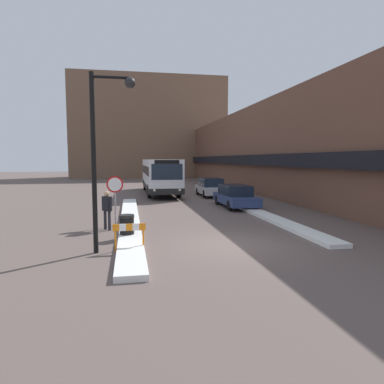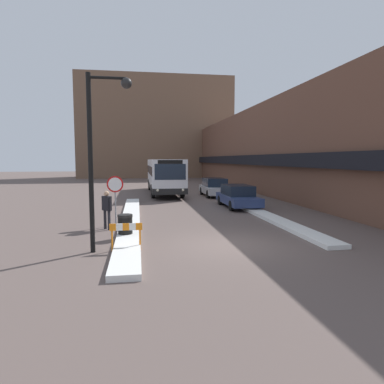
{
  "view_description": "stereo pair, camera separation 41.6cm",
  "coord_description": "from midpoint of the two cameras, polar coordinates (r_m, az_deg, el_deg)",
  "views": [
    {
      "loc": [
        -3.61,
        -11.75,
        3.11
      ],
      "look_at": [
        -0.67,
        4.19,
        1.56
      ],
      "focal_mm": 32.0,
      "sensor_mm": 36.0,
      "label": 1
    },
    {
      "loc": [
        -3.21,
        -11.82,
        3.11
      ],
      "look_at": [
        -0.67,
        4.19,
        1.56
      ],
      "focal_mm": 32.0,
      "sensor_mm": 36.0,
      "label": 2
    }
  ],
  "objects": [
    {
      "name": "ground_plane",
      "position": [
        12.65,
        5.56,
        -8.78
      ],
      "size": [
        160.0,
        160.0,
        0.0
      ],
      "primitive_type": "plane",
      "color": "brown"
    },
    {
      "name": "building_row_right",
      "position": [
        38.21,
        10.1,
        6.75
      ],
      "size": [
        5.5,
        60.0,
        8.06
      ],
      "color": "brown",
      "rests_on": "ground_plane"
    },
    {
      "name": "building_backdrop_far",
      "position": [
        60.94,
        -7.35,
        10.51
      ],
      "size": [
        26.0,
        8.0,
        17.03
      ],
      "color": "brown",
      "rests_on": "ground_plane"
    },
    {
      "name": "snow_bank_left",
      "position": [
        17.32,
        -10.97,
        -4.66
      ],
      "size": [
        0.9,
        17.05,
        0.19
      ],
      "color": "silver",
      "rests_on": "ground_plane"
    },
    {
      "name": "snow_bank_right",
      "position": [
        20.24,
        9.94,
        -3.21
      ],
      "size": [
        0.9,
        16.45,
        0.17
      ],
      "color": "silver",
      "rests_on": "ground_plane"
    },
    {
      "name": "city_bus",
      "position": [
        31.25,
        -5.75,
        2.88
      ],
      "size": [
        2.66,
        12.02,
        3.1
      ],
      "color": "silver",
      "rests_on": "ground_plane"
    },
    {
      "name": "parked_car_front",
      "position": [
        22.45,
        6.72,
        -0.66
      ],
      "size": [
        1.89,
        4.71,
        1.44
      ],
      "color": "navy",
      "rests_on": "ground_plane"
    },
    {
      "name": "parked_car_back",
      "position": [
        28.96,
        2.76,
        0.82
      ],
      "size": [
        1.94,
        4.58,
        1.52
      ],
      "color": "#B7B7BC",
      "rests_on": "ground_plane"
    },
    {
      "name": "stop_sign",
      "position": [
        16.26,
        -13.43,
        0.34
      ],
      "size": [
        0.76,
        0.08,
        2.34
      ],
      "color": "gray",
      "rests_on": "ground_plane"
    },
    {
      "name": "street_lamp",
      "position": [
        11.64,
        -15.66,
        8.09
      ],
      "size": [
        1.46,
        0.36,
        5.88
      ],
      "color": "black",
      "rests_on": "ground_plane"
    },
    {
      "name": "pedestrian",
      "position": [
        15.53,
        -14.73,
        -2.37
      ],
      "size": [
        0.46,
        0.49,
        1.72
      ],
      "rotation": [
        0.0,
        0.0,
        -0.88
      ],
      "color": "#232328",
      "rests_on": "ground_plane"
    },
    {
      "name": "trash_bin",
      "position": [
        13.73,
        -11.67,
        -5.68
      ],
      "size": [
        0.59,
        0.59,
        0.95
      ],
      "color": "black",
      "rests_on": "ground_plane"
    },
    {
      "name": "construction_barricade",
      "position": [
        11.88,
        -11.4,
        -6.49
      ],
      "size": [
        1.1,
        0.06,
        0.94
      ],
      "color": "orange",
      "rests_on": "ground_plane"
    }
  ]
}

